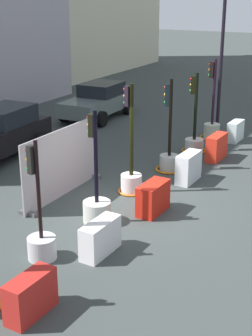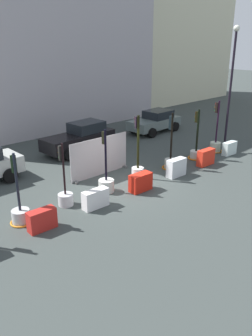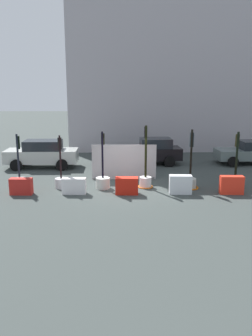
% 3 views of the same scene
% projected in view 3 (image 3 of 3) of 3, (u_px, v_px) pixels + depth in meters
% --- Properties ---
extents(ground_plane, '(120.00, 120.00, 0.00)m').
position_uv_depth(ground_plane, '(127.00, 189.00, 17.26)').
color(ground_plane, '#373E3C').
extents(traffic_light_1, '(0.84, 0.84, 2.73)m').
position_uv_depth(traffic_light_1, '(20.00, 180.00, 17.21)').
color(traffic_light_1, '#AFB0B0').
rests_on(traffic_light_1, ground_plane).
extents(traffic_light_2, '(0.62, 0.62, 2.65)m').
position_uv_depth(traffic_light_2, '(61.00, 179.00, 17.34)').
color(traffic_light_2, '#BEBCC1').
rests_on(traffic_light_2, ground_plane).
extents(traffic_light_3, '(0.70, 0.70, 2.85)m').
position_uv_depth(traffic_light_3, '(103.00, 179.00, 17.26)').
color(traffic_light_3, beige).
rests_on(traffic_light_3, ground_plane).
extents(traffic_light_4, '(0.77, 0.77, 3.12)m').
position_uv_depth(traffic_light_4, '(145.00, 177.00, 17.43)').
color(traffic_light_4, silver).
rests_on(traffic_light_4, ground_plane).
extents(traffic_light_5, '(0.87, 0.87, 2.95)m').
position_uv_depth(traffic_light_5, '(190.00, 179.00, 17.28)').
color(traffic_light_5, '#B4B6AC').
rests_on(traffic_light_5, ground_plane).
extents(traffic_light_6, '(0.90, 0.90, 2.83)m').
position_uv_depth(traffic_light_6, '(235.00, 179.00, 17.33)').
color(traffic_light_6, silver).
rests_on(traffic_light_6, ground_plane).
extents(construction_barrier_1, '(1.04, 0.45, 0.78)m').
position_uv_depth(construction_barrier_1, '(21.00, 186.00, 16.29)').
color(construction_barrier_1, red).
rests_on(construction_barrier_1, ground_plane).
extents(construction_barrier_2, '(1.13, 0.44, 0.76)m').
position_uv_depth(construction_barrier_2, '(74.00, 186.00, 16.38)').
color(construction_barrier_2, white).
rests_on(construction_barrier_2, ground_plane).
extents(construction_barrier_3, '(1.08, 0.51, 0.81)m').
position_uv_depth(construction_barrier_3, '(127.00, 186.00, 16.33)').
color(construction_barrier_3, red).
rests_on(construction_barrier_3, ground_plane).
extents(construction_barrier_4, '(1.07, 0.46, 0.89)m').
position_uv_depth(construction_barrier_4, '(180.00, 185.00, 16.38)').
color(construction_barrier_4, silver).
rests_on(construction_barrier_4, ground_plane).
extents(construction_barrier_5, '(1.10, 0.43, 0.87)m').
position_uv_depth(construction_barrier_5, '(232.00, 185.00, 16.35)').
color(construction_barrier_5, red).
rests_on(construction_barrier_5, ground_plane).
extents(car_black_sedan, '(4.69, 2.27, 1.71)m').
position_uv_depth(car_black_sedan, '(148.00, 151.00, 22.66)').
color(car_black_sedan, black).
rests_on(car_black_sedan, ground_plane).
extents(car_silver_hatchback, '(4.47, 2.14, 1.72)m').
position_uv_depth(car_silver_hatchback, '(42.00, 154.00, 21.75)').
color(car_silver_hatchback, '#B1B5AE').
rests_on(car_silver_hatchback, ground_plane).
extents(car_grey_saloon, '(4.19, 2.22, 1.53)m').
position_uv_depth(car_grey_saloon, '(249.00, 152.00, 22.82)').
color(car_grey_saloon, slate).
rests_on(car_grey_saloon, ground_plane).
extents(building_main_facade, '(17.22, 9.77, 14.50)m').
position_uv_depth(building_main_facade, '(170.00, 60.00, 29.98)').
color(building_main_facade, '#A59FA6').
rests_on(building_main_facade, ground_plane).
extents(site_fence_panel, '(3.50, 0.50, 1.92)m').
position_uv_depth(site_fence_panel, '(124.00, 163.00, 18.89)').
color(site_fence_panel, '#A29C9E').
rests_on(site_fence_panel, ground_plane).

